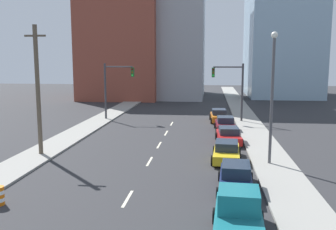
# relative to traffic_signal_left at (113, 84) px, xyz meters

# --- Properties ---
(sidewalk_left) EXTENTS (2.94, 91.74, 0.15)m
(sidewalk_left) POSITION_rel_traffic_signal_left_xyz_m (-1.44, 7.61, -4.22)
(sidewalk_left) COLOR gray
(sidewalk_left) RESTS_ON ground
(sidewalk_right) EXTENTS (2.94, 91.74, 0.15)m
(sidewalk_right) POSITION_rel_traffic_signal_left_xyz_m (15.96, 7.61, -4.22)
(sidewalk_right) COLOR gray
(sidewalk_right) RESTS_ON ground
(lane_stripe_at_13m) EXTENTS (0.16, 2.40, 0.01)m
(lane_stripe_at_13m) POSITION_rel_traffic_signal_left_xyz_m (7.26, -25.13, -4.30)
(lane_stripe_at_13m) COLOR beige
(lane_stripe_at_13m) RESTS_ON ground
(lane_stripe_at_20m) EXTENTS (0.16, 2.40, 0.01)m
(lane_stripe_at_20m) POSITION_rel_traffic_signal_left_xyz_m (7.26, -17.84, -4.30)
(lane_stripe_at_20m) COLOR beige
(lane_stripe_at_20m) RESTS_ON ground
(lane_stripe_at_26m) EXTENTS (0.16, 2.40, 0.01)m
(lane_stripe_at_26m) POSITION_rel_traffic_signal_left_xyz_m (7.26, -12.67, -4.30)
(lane_stripe_at_26m) COLOR beige
(lane_stripe_at_26m) RESTS_ON ground
(lane_stripe_at_31m) EXTENTS (0.16, 2.40, 0.01)m
(lane_stripe_at_31m) POSITION_rel_traffic_signal_left_xyz_m (7.26, -7.45, -4.30)
(lane_stripe_at_31m) COLOR beige
(lane_stripe_at_31m) RESTS_ON ground
(lane_stripe_at_36m) EXTENTS (0.16, 2.40, 0.01)m
(lane_stripe_at_36m) POSITION_rel_traffic_signal_left_xyz_m (7.26, -1.99, -4.30)
(lane_stripe_at_36m) COLOR beige
(lane_stripe_at_36m) RESTS_ON ground
(building_brick_left) EXTENTS (14.00, 16.00, 18.94)m
(building_brick_left) POSITION_rel_traffic_signal_left_xyz_m (-4.62, 25.99, 5.17)
(building_brick_left) COLOR brown
(building_brick_left) RESTS_ON ground
(building_office_center) EXTENTS (12.00, 20.00, 28.53)m
(building_office_center) POSITION_rel_traffic_signal_left_xyz_m (4.29, 29.99, 9.97)
(building_office_center) COLOR #99999E
(building_office_center) RESTS_ON ground
(traffic_signal_left) EXTENTS (3.65, 0.35, 6.76)m
(traffic_signal_left) POSITION_rel_traffic_signal_left_xyz_m (0.00, 0.00, 0.00)
(traffic_signal_left) COLOR #38383D
(traffic_signal_left) RESTS_ON ground
(traffic_signal_right) EXTENTS (3.65, 0.35, 6.76)m
(traffic_signal_right) POSITION_rel_traffic_signal_left_xyz_m (14.28, 0.00, 0.00)
(traffic_signal_right) COLOR #38383D
(traffic_signal_right) RESTS_ON ground
(utility_pole_left_mid) EXTENTS (1.60, 0.32, 9.76)m
(utility_pole_left_mid) POSITION_rel_traffic_signal_left_xyz_m (-1.24, -17.07, 0.70)
(utility_pole_left_mid) COLOR brown
(utility_pole_left_mid) RESTS_ON ground
(street_lamp) EXTENTS (0.44, 0.44, 9.07)m
(street_lamp) POSITION_rel_traffic_signal_left_xyz_m (15.66, -17.87, 0.91)
(street_lamp) COLOR #4C4C51
(street_lamp) RESTS_ON ground
(pickup_truck_teal) EXTENTS (2.44, 5.87, 1.97)m
(pickup_truck_teal) POSITION_rel_traffic_signal_left_xyz_m (12.69, -29.30, -3.49)
(pickup_truck_teal) COLOR #196B75
(pickup_truck_teal) RESTS_ON ground
(sedan_navy) EXTENTS (2.23, 4.81, 1.53)m
(sedan_navy) POSITION_rel_traffic_signal_left_xyz_m (13.00, -23.16, -3.61)
(sedan_navy) COLOR #141E47
(sedan_navy) RESTS_ON ground
(sedan_yellow) EXTENTS (2.28, 4.71, 1.43)m
(sedan_yellow) POSITION_rel_traffic_signal_left_xyz_m (12.76, -16.99, -3.64)
(sedan_yellow) COLOR gold
(sedan_yellow) RESTS_ON ground
(sedan_red) EXTENTS (2.32, 4.49, 1.39)m
(sedan_red) POSITION_rel_traffic_signal_left_xyz_m (13.20, -11.09, -3.66)
(sedan_red) COLOR red
(sedan_red) RESTS_ON ground
(sedan_maroon) EXTENTS (2.23, 4.34, 1.46)m
(sedan_maroon) POSITION_rel_traffic_signal_left_xyz_m (13.12, -5.52, -3.64)
(sedan_maroon) COLOR maroon
(sedan_maroon) RESTS_ON ground
(sedan_orange) EXTENTS (2.22, 4.59, 1.49)m
(sedan_orange) POSITION_rel_traffic_signal_left_xyz_m (12.61, -0.03, -3.62)
(sedan_orange) COLOR orange
(sedan_orange) RESTS_ON ground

